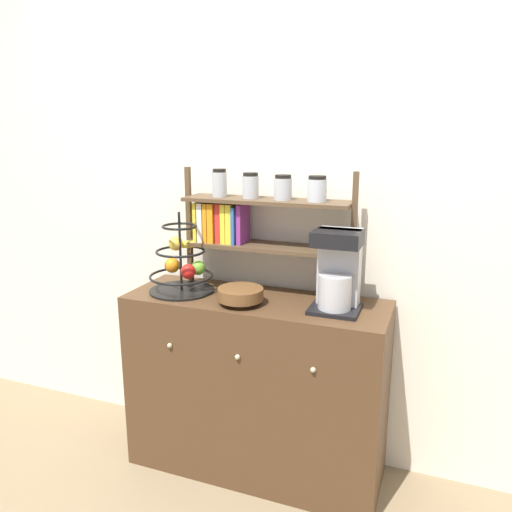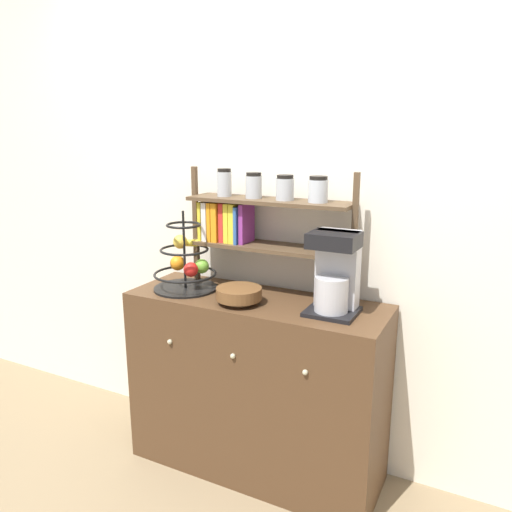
% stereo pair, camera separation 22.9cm
% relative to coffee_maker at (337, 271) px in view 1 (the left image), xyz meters
% --- Properties ---
extents(ground_plane, '(12.00, 12.00, 0.00)m').
position_rel_coffee_maker_xyz_m(ground_plane, '(-0.38, -0.21, -1.08)').
color(ground_plane, '#847051').
extents(wall_back, '(7.00, 0.05, 2.60)m').
position_rel_coffee_maker_xyz_m(wall_back, '(-0.38, 0.27, 0.22)').
color(wall_back, silver).
rests_on(wall_back, ground_plane).
extents(sideboard, '(1.24, 0.45, 0.90)m').
position_rel_coffee_maker_xyz_m(sideboard, '(-0.38, 0.00, -0.63)').
color(sideboard, '#4C331E').
rests_on(sideboard, ground_plane).
extents(coffee_maker, '(0.22, 0.21, 0.36)m').
position_rel_coffee_maker_xyz_m(coffee_maker, '(0.00, 0.00, 0.00)').
color(coffee_maker, black).
rests_on(coffee_maker, sideboard).
extents(fruit_stand, '(0.32, 0.32, 0.40)m').
position_rel_coffee_maker_xyz_m(fruit_stand, '(-0.76, -0.01, -0.05)').
color(fruit_stand, black).
rests_on(fruit_stand, sideboard).
extents(wooden_bowl, '(0.21, 0.21, 0.08)m').
position_rel_coffee_maker_xyz_m(wooden_bowl, '(-0.42, -0.09, -0.13)').
color(wooden_bowl, brown).
rests_on(wooden_bowl, sideboard).
extents(shelf_hutch, '(0.86, 0.20, 0.60)m').
position_rel_coffee_maker_xyz_m(shelf_hutch, '(-0.46, 0.13, 0.19)').
color(shelf_hutch, brown).
rests_on(shelf_hutch, sideboard).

